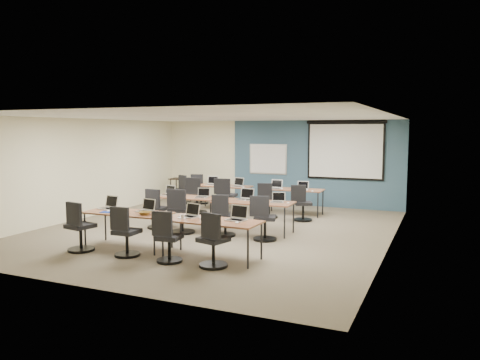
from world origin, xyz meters
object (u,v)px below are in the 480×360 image
at_px(whiteboard, 268,159).
at_px(laptop_8, 212,183).
at_px(training_table_mid_left, 188,199).
at_px(laptop_3, 237,217).
at_px(projector_screen, 345,147).
at_px(task_chair_2, 167,241).
at_px(laptop_1, 146,209).
at_px(task_chair_10, 268,204).
at_px(task_chair_0, 79,231).
at_px(laptop_11, 302,188).
at_px(task_chair_1, 125,236).
at_px(utility_table, 183,181).
at_px(spare_chair_a, 200,191).
at_px(task_chair_3, 213,245).
at_px(task_chair_5, 181,215).
at_px(task_chair_11, 302,206).
at_px(laptop_6, 246,197).
at_px(task_chair_9, 226,200).
at_px(laptop_2, 191,214).
at_px(training_table_back_right, 294,191).
at_px(spare_chair_b, 183,192).
at_px(task_chair_8, 196,198).
at_px(task_chair_4, 156,212).
at_px(task_chair_7, 264,222).
at_px(laptop_9, 238,184).
at_px(training_table_mid_right, 253,203).
at_px(laptop_0, 109,206).
at_px(task_chair_6, 224,219).
at_px(training_table_front_left, 128,214).
at_px(laptop_5, 202,195).
at_px(laptop_4, 169,193).
at_px(training_table_back_left, 224,187).
at_px(training_table_front_right, 212,222).

bearing_deg(whiteboard, laptop_8, -126.51).
relative_size(training_table_mid_left, laptop_3, 4.69).
height_order(projector_screen, task_chair_2, projector_screen).
relative_size(laptop_1, task_chair_10, 0.35).
relative_size(task_chair_0, laptop_11, 3.19).
xyz_separation_m(task_chair_1, utility_table, (-2.67, 6.68, 0.25)).
bearing_deg(spare_chair_a, task_chair_2, -78.58).
height_order(task_chair_3, task_chair_5, task_chair_5).
relative_size(whiteboard, task_chair_11, 1.32).
xyz_separation_m(laptop_1, laptop_6, (1.21, 2.35, 0.00)).
xyz_separation_m(whiteboard, task_chair_9, (-0.34, -2.53, -1.01)).
relative_size(laptop_2, task_chair_10, 0.35).
height_order(projector_screen, training_table_back_right, projector_screen).
bearing_deg(training_table_back_right, spare_chair_b, 171.62).
height_order(task_chair_0, task_chair_8, task_chair_8).
height_order(task_chair_0, task_chair_10, task_chair_0).
height_order(task_chair_4, task_chair_11, task_chair_4).
bearing_deg(task_chair_7, laptop_11, 75.95).
relative_size(whiteboard, laptop_9, 3.68).
bearing_deg(task_chair_8, task_chair_3, -57.04).
bearing_deg(task_chair_0, task_chair_5, 76.94).
distance_m(training_table_mid_right, laptop_0, 3.25).
xyz_separation_m(laptop_0, utility_table, (-1.67, 5.90, -0.14)).
relative_size(training_table_mid_left, task_chair_6, 1.77).
bearing_deg(laptop_6, task_chair_2, -87.12).
relative_size(training_table_front_left, laptop_5, 5.93).
relative_size(task_chair_9, task_chair_10, 1.09).
relative_size(laptop_2, laptop_9, 0.97).
distance_m(projector_screen, laptop_4, 5.66).
relative_size(laptop_3, laptop_11, 1.15).
height_order(laptop_0, task_chair_2, laptop_0).
bearing_deg(task_chair_9, training_table_back_right, 18.92).
distance_m(training_table_back_left, task_chair_6, 3.64).
bearing_deg(training_table_mid_left, laptop_9, 79.91).
bearing_deg(task_chair_2, training_table_front_left, 147.32).
relative_size(task_chair_1, laptop_3, 2.68).
bearing_deg(training_table_back_left, task_chair_5, -79.05).
bearing_deg(training_table_back_right, laptop_9, -177.45).
distance_m(training_table_front_left, laptop_4, 2.50).
bearing_deg(training_table_front_left, task_chair_2, -26.48).
relative_size(laptop_5, laptop_6, 0.86).
distance_m(training_table_mid_right, task_chair_9, 2.37).
bearing_deg(training_table_back_right, training_table_back_left, 179.55).
height_order(training_table_back_left, task_chair_2, task_chair_2).
height_order(training_table_mid_right, laptop_0, laptop_0).
xyz_separation_m(training_table_back_right, laptop_9, (-1.69, -0.12, 0.11)).
height_order(training_table_mid_right, utility_table, utility_table).
bearing_deg(laptop_9, task_chair_8, -123.32).
relative_size(training_table_front_right, training_table_mid_right, 0.98).
distance_m(training_table_back_right, utility_table, 4.40).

